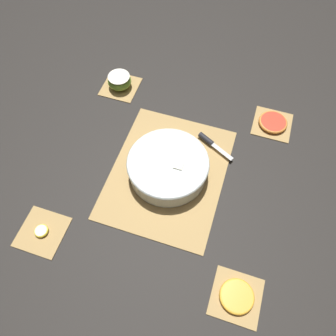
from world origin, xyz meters
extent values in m
plane|color=black|center=(0.00, 0.00, 0.00)|extent=(6.00, 6.00, 0.00)
cube|color=#A8844C|center=(0.00, 0.00, 0.00)|extent=(0.44, 0.35, 0.01)
cube|color=#4C381E|center=(-0.17, 0.00, 0.00)|extent=(0.01, 0.34, 0.00)
cube|color=#4C381E|center=(-0.12, 0.00, 0.00)|extent=(0.01, 0.34, 0.00)
cube|color=#4C381E|center=(-0.07, 0.00, 0.00)|extent=(0.01, 0.34, 0.00)
cube|color=#4C381E|center=(-0.02, 0.00, 0.00)|extent=(0.01, 0.34, 0.00)
cube|color=#4C381E|center=(0.02, 0.00, 0.00)|extent=(0.01, 0.34, 0.00)
cube|color=#4C381E|center=(0.07, 0.00, 0.00)|extent=(0.01, 0.34, 0.00)
cube|color=#4C381E|center=(0.12, 0.00, 0.00)|extent=(0.01, 0.34, 0.00)
cube|color=#4C381E|center=(0.17, 0.00, 0.00)|extent=(0.01, 0.34, 0.00)
cube|color=#A8844C|center=(-0.29, -0.28, 0.00)|extent=(0.13, 0.13, 0.01)
cube|color=#4C381E|center=(-0.33, -0.28, 0.00)|extent=(0.00, 0.13, 0.00)
cube|color=#4C381E|center=(-0.31, -0.28, 0.00)|extent=(0.00, 0.13, 0.00)
cube|color=#4C381E|center=(-0.28, -0.28, 0.00)|extent=(0.00, 0.13, 0.00)
cube|color=#4C381E|center=(-0.26, -0.28, 0.00)|extent=(0.00, 0.13, 0.00)
cube|color=#A8844C|center=(0.29, -0.28, 0.00)|extent=(0.13, 0.13, 0.01)
cube|color=#4C381E|center=(0.26, -0.28, 0.00)|extent=(0.00, 0.13, 0.00)
cube|color=#4C381E|center=(0.29, -0.28, 0.00)|extent=(0.00, 0.13, 0.00)
cube|color=#4C381E|center=(0.33, -0.28, 0.00)|extent=(0.00, 0.13, 0.00)
cube|color=#A8844C|center=(-0.29, 0.28, 0.00)|extent=(0.13, 0.13, 0.01)
cube|color=#4C381E|center=(-0.32, 0.28, 0.00)|extent=(0.00, 0.13, 0.00)
cube|color=#4C381E|center=(-0.27, 0.28, 0.00)|extent=(0.00, 0.13, 0.00)
cube|color=#A8844C|center=(0.29, 0.28, 0.00)|extent=(0.13, 0.13, 0.01)
cube|color=#4C381E|center=(0.27, 0.28, 0.00)|extent=(0.00, 0.13, 0.00)
cube|color=#4C381E|center=(0.32, 0.28, 0.00)|extent=(0.00, 0.13, 0.00)
cylinder|color=silver|center=(0.00, 0.00, 0.04)|extent=(0.24, 0.24, 0.07)
torus|color=silver|center=(0.00, 0.00, 0.07)|extent=(0.25, 0.25, 0.01)
cylinder|color=beige|center=(0.05, -0.02, 0.06)|extent=(0.03, 0.03, 0.01)
cylinder|color=beige|center=(-0.01, -0.01, 0.03)|extent=(0.03, 0.03, 0.01)
cylinder|color=beige|center=(0.04, -0.07, 0.04)|extent=(0.02, 0.02, 0.01)
cylinder|color=beige|center=(0.10, -0.01, 0.05)|extent=(0.03, 0.03, 0.01)
cylinder|color=beige|center=(-0.03, 0.01, 0.04)|extent=(0.03, 0.03, 0.01)
cylinder|color=beige|center=(0.08, 0.00, 0.04)|extent=(0.03, 0.03, 0.01)
cylinder|color=beige|center=(0.02, -0.02, 0.03)|extent=(0.03, 0.03, 0.01)
cylinder|color=beige|center=(-0.06, -0.02, 0.06)|extent=(0.03, 0.03, 0.01)
cylinder|color=beige|center=(0.02, 0.06, 0.05)|extent=(0.03, 0.03, 0.01)
cube|color=white|center=(-0.05, -0.05, 0.02)|extent=(0.03, 0.03, 0.03)
cube|color=white|center=(0.08, -0.04, 0.06)|extent=(0.03, 0.03, 0.03)
cube|color=white|center=(-0.04, 0.06, 0.02)|extent=(0.02, 0.02, 0.02)
cube|color=white|center=(-0.02, -0.09, 0.05)|extent=(0.02, 0.02, 0.02)
cube|color=white|center=(-0.02, 0.09, 0.06)|extent=(0.02, 0.02, 0.02)
cube|color=white|center=(-0.02, -0.04, 0.06)|extent=(0.03, 0.03, 0.03)
cube|color=white|center=(0.01, 0.03, 0.06)|extent=(0.03, 0.03, 0.03)
cube|color=white|center=(-0.08, -0.03, 0.04)|extent=(0.02, 0.02, 0.02)
cube|color=white|center=(-0.02, 0.06, 0.03)|extent=(0.02, 0.02, 0.02)
cube|color=white|center=(0.01, -0.06, 0.03)|extent=(0.03, 0.03, 0.03)
cube|color=white|center=(0.02, 0.09, 0.04)|extent=(0.03, 0.03, 0.03)
cube|color=white|center=(0.05, 0.00, 0.04)|extent=(0.03, 0.03, 0.03)
cube|color=white|center=(-0.08, 0.05, 0.05)|extent=(0.03, 0.03, 0.03)
ellipsoid|color=orange|center=(0.04, 0.03, 0.04)|extent=(0.03, 0.02, 0.01)
ellipsoid|color=orange|center=(-0.06, 0.01, 0.02)|extent=(0.03, 0.02, 0.02)
ellipsoid|color=red|center=(-0.02, -0.03, 0.02)|extent=(0.03, 0.02, 0.01)
ellipsoid|color=orange|center=(0.09, 0.03, 0.04)|extent=(0.03, 0.02, 0.02)
cube|color=silver|center=(-0.12, 0.14, 0.01)|extent=(0.05, 0.08, 0.00)
cylinder|color=black|center=(-0.15, 0.08, 0.01)|extent=(0.04, 0.06, 0.02)
ellipsoid|color=#7FAD38|center=(-0.29, -0.28, 0.03)|extent=(0.09, 0.09, 0.05)
cylinder|color=white|center=(-0.29, -0.28, 0.05)|extent=(0.08, 0.08, 0.00)
cylinder|color=orange|center=(0.29, 0.28, 0.01)|extent=(0.08, 0.08, 0.01)
torus|color=#F4A82D|center=(0.29, 0.28, 0.01)|extent=(0.09, 0.09, 0.01)
cylinder|color=beige|center=(0.29, -0.28, 0.01)|extent=(0.03, 0.03, 0.01)
torus|color=yellow|center=(0.29, -0.28, 0.01)|extent=(0.04, 0.04, 0.01)
cylinder|color=red|center=(-0.29, 0.28, 0.01)|extent=(0.09, 0.09, 0.01)
torus|color=orange|center=(-0.29, 0.28, 0.01)|extent=(0.10, 0.10, 0.01)
camera|label=1|loc=(0.48, 0.16, 0.90)|focal=35.00mm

